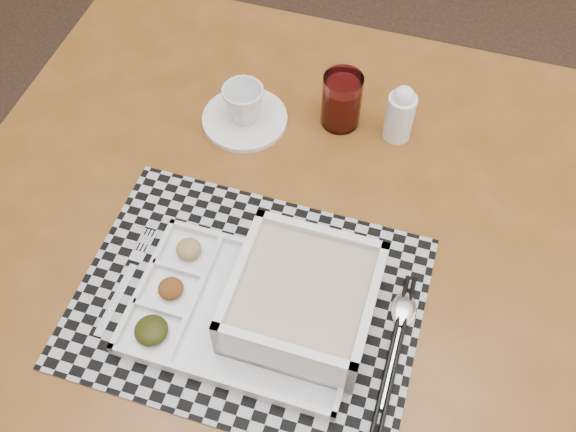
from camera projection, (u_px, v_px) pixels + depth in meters
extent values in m
cube|color=#5B3810|center=(273.00, 249.00, 1.01)|extent=(1.10, 1.10, 0.04)
cylinder|color=#5B3810|center=(158.00, 132.00, 1.67)|extent=(0.05, 0.05, 0.75)
cylinder|color=#5B3810|center=(532.00, 223.00, 1.51)|extent=(0.05, 0.05, 0.75)
cube|color=#5B3810|center=(343.00, 82.00, 1.30)|extent=(0.91, 0.07, 0.09)
cube|color=#5B3810|center=(28.00, 202.00, 1.13)|extent=(0.07, 0.91, 0.09)
cube|color=#5B3810|center=(557.00, 346.00, 0.98)|extent=(0.07, 0.91, 0.09)
cube|color=#A1A0A7|center=(249.00, 301.00, 0.93)|extent=(0.51, 0.39, 0.00)
cube|color=white|center=(246.00, 314.00, 0.91)|extent=(0.33, 0.23, 0.01)
cube|color=white|center=(269.00, 249.00, 0.96)|extent=(0.32, 0.02, 0.01)
cube|color=white|center=(219.00, 381.00, 0.84)|extent=(0.32, 0.02, 0.01)
cube|color=white|center=(144.00, 282.00, 0.93)|extent=(0.02, 0.22, 0.01)
cube|color=white|center=(354.00, 342.00, 0.87)|extent=(0.02, 0.22, 0.01)
cube|color=white|center=(196.00, 297.00, 0.91)|extent=(0.02, 0.20, 0.01)
cube|color=white|center=(159.00, 309.00, 0.90)|extent=(0.08, 0.01, 0.01)
cube|color=white|center=(178.00, 269.00, 0.94)|extent=(0.08, 0.01, 0.01)
ellipsoid|color=black|center=(151.00, 330.00, 0.88)|extent=(0.05, 0.05, 0.02)
ellipsoid|color=#542A0E|center=(171.00, 288.00, 0.92)|extent=(0.04, 0.04, 0.02)
ellipsoid|color=olive|center=(189.00, 249.00, 0.95)|extent=(0.04, 0.04, 0.02)
cube|color=white|center=(302.00, 310.00, 0.90)|extent=(0.20, 0.20, 0.01)
cube|color=white|center=(321.00, 245.00, 0.92)|extent=(0.19, 0.02, 0.08)
cube|color=white|center=(283.00, 358.00, 0.82)|extent=(0.19, 0.02, 0.08)
cube|color=white|center=(241.00, 281.00, 0.89)|extent=(0.02, 0.19, 0.08)
cube|color=white|center=(367.00, 316.00, 0.86)|extent=(0.02, 0.19, 0.08)
cube|color=tan|center=(303.00, 300.00, 0.88)|extent=(0.18, 0.18, 0.07)
cube|color=silver|center=(116.00, 299.00, 0.93)|extent=(0.02, 0.12, 0.00)
cube|color=silver|center=(137.00, 257.00, 0.97)|extent=(0.02, 0.02, 0.00)
cube|color=silver|center=(140.00, 239.00, 0.98)|extent=(0.01, 0.04, 0.00)
cube|color=silver|center=(144.00, 240.00, 0.98)|extent=(0.01, 0.04, 0.00)
cube|color=silver|center=(148.00, 241.00, 0.98)|extent=(0.01, 0.04, 0.00)
cube|color=silver|center=(151.00, 242.00, 0.98)|extent=(0.01, 0.04, 0.00)
cube|color=silver|center=(390.00, 367.00, 0.87)|extent=(0.01, 0.12, 0.00)
ellipsoid|color=silver|center=(404.00, 309.00, 0.92)|extent=(0.04, 0.06, 0.01)
cylinder|color=black|center=(391.00, 350.00, 0.88)|extent=(0.02, 0.24, 0.01)
cylinder|color=black|center=(398.00, 352.00, 0.88)|extent=(0.02, 0.24, 0.01)
cylinder|color=white|center=(245.00, 119.00, 1.12)|extent=(0.15, 0.15, 0.01)
imported|color=white|center=(244.00, 104.00, 1.09)|extent=(0.08, 0.08, 0.07)
cylinder|color=white|center=(342.00, 100.00, 1.09)|extent=(0.07, 0.07, 0.10)
cylinder|color=#430505|center=(341.00, 105.00, 1.10)|extent=(0.06, 0.06, 0.08)
cylinder|color=white|center=(399.00, 117.00, 1.07)|extent=(0.05, 0.05, 0.09)
sphere|color=white|center=(404.00, 96.00, 1.03)|extent=(0.04, 0.04, 0.04)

